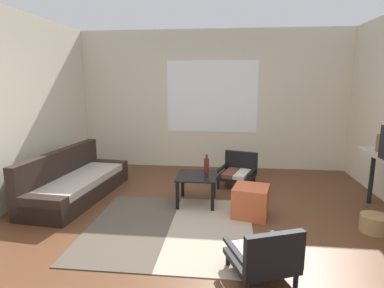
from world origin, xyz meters
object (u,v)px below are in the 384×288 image
(couch, at_px, (75,183))
(glass_bottle, at_px, (207,165))
(ottoman_orange, at_px, (251,201))
(armchair_by_window, at_px, (238,171))
(wicker_basket, at_px, (374,224))
(coffee_table, at_px, (197,181))
(armchair_striped_foreground, at_px, (265,256))

(couch, relative_size, glass_bottle, 7.62)
(ottoman_orange, xyz_separation_m, glass_bottle, (-0.61, 0.53, 0.33))
(armchair_by_window, bearing_deg, ottoman_orange, -84.57)
(wicker_basket, bearing_deg, couch, 169.95)
(armchair_by_window, bearing_deg, wicker_basket, -45.57)
(couch, height_order, ottoman_orange, couch)
(coffee_table, xyz_separation_m, armchair_striped_foreground, (0.76, -1.72, -0.11))
(ottoman_orange, relative_size, wicker_basket, 1.39)
(couch, distance_m, ottoman_orange, 2.61)
(armchair_striped_foreground, relative_size, wicker_basket, 2.18)
(armchair_by_window, height_order, wicker_basket, armchair_by_window)
(armchair_by_window, xyz_separation_m, wicker_basket, (1.52, -1.55, -0.15))
(couch, distance_m, armchair_by_window, 2.60)
(couch, xyz_separation_m, ottoman_orange, (2.58, -0.42, -0.02))
(couch, bearing_deg, coffee_table, -1.50)
(armchair_by_window, relative_size, armchair_striped_foreground, 1.06)
(coffee_table, xyz_separation_m, wicker_basket, (2.13, -0.66, -0.24))
(ottoman_orange, xyz_separation_m, wicker_basket, (1.40, -0.29, -0.10))
(couch, xyz_separation_m, armchair_by_window, (2.46, 0.85, 0.03))
(glass_bottle, bearing_deg, wicker_basket, -22.18)
(armchair_striped_foreground, bearing_deg, couch, 145.73)
(armchair_by_window, distance_m, glass_bottle, 0.92)
(coffee_table, relative_size, ottoman_orange, 1.39)
(ottoman_orange, height_order, glass_bottle, glass_bottle)
(armchair_striped_foreground, relative_size, glass_bottle, 2.54)
(coffee_table, xyz_separation_m, glass_bottle, (0.13, 0.16, 0.19))
(coffee_table, bearing_deg, wicker_basket, -17.11)
(couch, height_order, coffee_table, couch)
(couch, xyz_separation_m, wicker_basket, (3.98, -0.70, -0.12))
(armchair_by_window, bearing_deg, armchair_striped_foreground, -86.92)
(ottoman_orange, relative_size, glass_bottle, 1.62)
(armchair_striped_foreground, height_order, ottoman_orange, armchair_striped_foreground)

